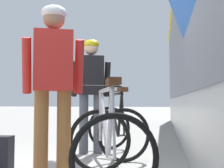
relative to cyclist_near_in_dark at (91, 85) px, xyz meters
name	(u,v)px	position (x,y,z in m)	size (l,w,h in m)	color
cyclist_near_in_dark	(91,85)	(0.00, 0.00, 0.00)	(0.66, 0.45, 1.76)	#4C515B
cyclist_far_in_red	(53,75)	(0.02, -1.61, 0.00)	(0.66, 0.47, 1.76)	#935B2D
bicycle_near_black	(116,128)	(0.41, -0.10, -0.65)	(1.06, 1.26, 0.99)	black
bicycle_far_silver	(106,143)	(0.57, -1.64, -0.65)	(1.02, 1.24, 0.99)	black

